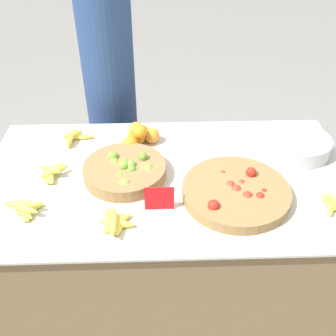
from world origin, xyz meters
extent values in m
plane|color=gray|center=(0.00, 0.00, 0.00)|extent=(12.00, 12.00, 0.00)
cube|color=olive|center=(0.00, 0.00, 0.31)|extent=(1.69, 0.95, 0.62)
cube|color=beige|center=(0.00, 0.00, 0.62)|extent=(1.76, 0.99, 0.01)
cylinder|color=olive|center=(-0.20, 0.01, 0.66)|extent=(0.39, 0.39, 0.06)
sphere|color=#6BA333|center=(-0.21, -0.02, 0.66)|extent=(0.04, 0.04, 0.04)
sphere|color=#6BA333|center=(-0.20, 0.01, 0.70)|extent=(0.04, 0.04, 0.04)
sphere|color=#7AB238|center=(-0.22, -0.06, 0.67)|extent=(0.05, 0.05, 0.05)
sphere|color=#89BC42|center=(-0.20, 0.01, 0.66)|extent=(0.05, 0.05, 0.05)
sphere|color=#89BC42|center=(-0.18, 0.01, 0.69)|extent=(0.05, 0.05, 0.05)
sphere|color=#6BA333|center=(-0.21, 0.02, 0.67)|extent=(0.05, 0.05, 0.05)
sphere|color=#7AB238|center=(-0.26, 0.08, 0.70)|extent=(0.05, 0.05, 0.05)
sphere|color=#6BA333|center=(-0.12, 0.06, 0.70)|extent=(0.04, 0.04, 0.04)
sphere|color=#89BC42|center=(-0.09, 0.00, 0.68)|extent=(0.06, 0.06, 0.06)
sphere|color=#6BA333|center=(-0.11, 0.00, 0.68)|extent=(0.05, 0.05, 0.05)
sphere|color=#89BC42|center=(-0.20, -0.11, 0.68)|extent=(0.06, 0.06, 0.06)
sphere|color=#7AB238|center=(-0.20, 0.00, 0.70)|extent=(0.04, 0.04, 0.04)
sphere|color=#7AB238|center=(-0.20, 0.00, 0.66)|extent=(0.05, 0.05, 0.05)
sphere|color=#6BA333|center=(-0.17, -0.02, 0.69)|extent=(0.04, 0.04, 0.04)
sphere|color=#89BC42|center=(-0.25, 0.05, 0.68)|extent=(0.05, 0.05, 0.05)
sphere|color=#7AB238|center=(-0.26, 0.05, 0.68)|extent=(0.04, 0.04, 0.04)
cylinder|color=olive|center=(0.29, -0.15, 0.66)|extent=(0.47, 0.47, 0.05)
sphere|color=red|center=(0.33, -0.20, 0.67)|extent=(0.05, 0.05, 0.05)
sphere|color=red|center=(0.18, -0.27, 0.69)|extent=(0.05, 0.05, 0.05)
sphere|color=red|center=(0.41, -0.17, 0.66)|extent=(0.05, 0.05, 0.05)
sphere|color=red|center=(0.27, -0.12, 0.67)|extent=(0.04, 0.04, 0.04)
sphere|color=red|center=(0.29, -0.15, 0.67)|extent=(0.05, 0.05, 0.05)
sphere|color=red|center=(0.25, -0.04, 0.66)|extent=(0.05, 0.05, 0.05)
sphere|color=red|center=(0.30, -0.15, 0.66)|extent=(0.04, 0.04, 0.04)
sphere|color=red|center=(0.37, -0.06, 0.70)|extent=(0.05, 0.05, 0.05)
sphere|color=red|center=(0.33, -0.11, 0.67)|extent=(0.04, 0.04, 0.04)
sphere|color=red|center=(0.39, -0.21, 0.68)|extent=(0.04, 0.04, 0.04)
sphere|color=orange|center=(-0.13, 0.33, 0.67)|extent=(0.08, 0.08, 0.08)
sphere|color=orange|center=(-0.08, 0.30, 0.67)|extent=(0.08, 0.08, 0.08)
sphere|color=orange|center=(-0.17, 0.31, 0.67)|extent=(0.07, 0.07, 0.07)
sphere|color=orange|center=(-0.13, 0.34, 0.67)|extent=(0.07, 0.07, 0.07)
sphere|color=orange|center=(-0.19, 0.22, 0.67)|extent=(0.08, 0.08, 0.08)
sphere|color=orange|center=(-0.15, 0.29, 0.67)|extent=(0.08, 0.08, 0.08)
sphere|color=orange|center=(-0.16, 0.29, 0.72)|extent=(0.07, 0.07, 0.07)
sphere|color=orange|center=(-0.14, 0.26, 0.72)|extent=(0.07, 0.07, 0.07)
cylinder|color=#B7B7BF|center=(0.67, 0.18, 0.67)|extent=(0.32, 0.32, 0.08)
cube|color=red|center=(-0.04, -0.22, 0.69)|extent=(0.12, 0.01, 0.12)
ellipsoid|color=#EFDB4C|center=(0.69, -0.22, 0.64)|extent=(0.07, 0.13, 0.03)
ellipsoid|color=#EFDB4C|center=(0.68, -0.24, 0.65)|extent=(0.08, 0.14, 0.03)
ellipsoid|color=#EFDB4C|center=(0.72, -0.21, 0.65)|extent=(0.12, 0.03, 0.03)
ellipsoid|color=#EFDB4C|center=(-0.49, 0.34, 0.64)|extent=(0.12, 0.03, 0.03)
ellipsoid|color=#EFDB4C|center=(-0.46, 0.34, 0.64)|extent=(0.16, 0.03, 0.03)
ellipsoid|color=#EFDB4C|center=(-0.51, 0.31, 0.64)|extent=(0.03, 0.15, 0.03)
ellipsoid|color=#EFDB4C|center=(-0.50, 0.32, 0.67)|extent=(0.11, 0.09, 0.03)
ellipsoid|color=#EFDB4C|center=(-0.50, 0.31, 0.67)|extent=(0.04, 0.16, 0.03)
ellipsoid|color=#EFDB4C|center=(-0.56, 0.01, 0.65)|extent=(0.09, 0.15, 0.04)
ellipsoid|color=#EFDB4C|center=(-0.55, 0.04, 0.65)|extent=(0.12, 0.12, 0.03)
ellipsoid|color=#EFDB4C|center=(-0.55, 0.01, 0.65)|extent=(0.05, 0.13, 0.03)
ellipsoid|color=#EFDB4C|center=(-0.56, 0.01, 0.65)|extent=(0.07, 0.15, 0.03)
ellipsoid|color=#EFDB4C|center=(-0.53, 0.01, 0.66)|extent=(0.12, 0.11, 0.03)
ellipsoid|color=#EFDB4C|center=(-0.55, 0.02, 0.67)|extent=(0.12, 0.07, 0.03)
ellipsoid|color=#EFDB4C|center=(-0.61, -0.23, 0.64)|extent=(0.05, 0.13, 0.03)
ellipsoid|color=#EFDB4C|center=(-0.59, -0.22, 0.65)|extent=(0.12, 0.09, 0.03)
ellipsoid|color=#EFDB4C|center=(-0.61, -0.23, 0.64)|extent=(0.11, 0.12, 0.03)
ellipsoid|color=#EFDB4C|center=(-0.61, -0.23, 0.64)|extent=(0.08, 0.14, 0.03)
ellipsoid|color=#EFDB4C|center=(-0.60, -0.23, 0.64)|extent=(0.03, 0.13, 0.03)
ellipsoid|color=#EFDB4C|center=(-0.62, -0.23, 0.67)|extent=(0.16, 0.09, 0.03)
ellipsoid|color=#EFDB4C|center=(-0.62, -0.22, 0.68)|extent=(0.15, 0.04, 0.03)
ellipsoid|color=#EFDB4C|center=(-0.21, -0.32, 0.65)|extent=(0.05, 0.12, 0.03)
ellipsoid|color=#EFDB4C|center=(-0.22, -0.31, 0.64)|extent=(0.13, 0.12, 0.03)
ellipsoid|color=#EFDB4C|center=(-0.22, -0.32, 0.65)|extent=(0.15, 0.06, 0.03)
ellipsoid|color=#EFDB4C|center=(-0.23, -0.33, 0.67)|extent=(0.04, 0.16, 0.03)
ellipsoid|color=#EFDB4C|center=(-0.25, -0.33, 0.67)|extent=(0.04, 0.14, 0.03)
cylinder|color=navy|center=(-0.34, 0.83, 0.78)|extent=(0.32, 0.32, 1.55)
camera|label=1|loc=(-0.05, -1.45, 1.79)|focal=42.00mm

